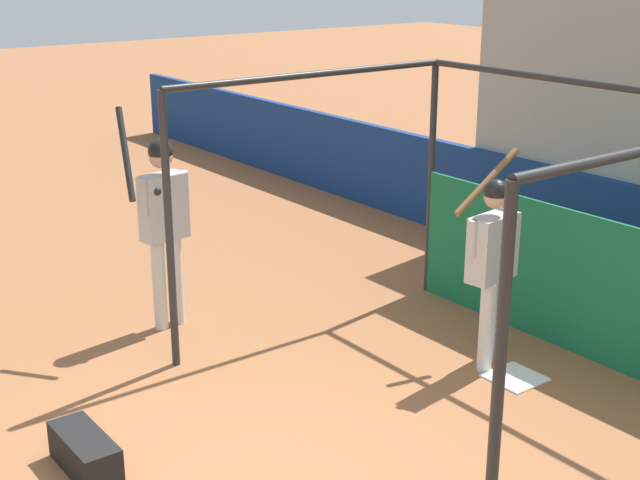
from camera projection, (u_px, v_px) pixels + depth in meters
name	position (u px, v px, depth m)	size (l,w,h in m)	color
batting_cage	(539.00, 248.00, 7.73)	(3.81, 3.15, 2.49)	#282828
home_plate	(515.00, 377.00, 7.74)	(0.44, 0.44, 0.02)	white
player_batter	(492.00, 255.00, 7.69)	(0.52, 0.90, 1.86)	silver
player_waiting	(163.00, 214.00, 8.47)	(0.57, 0.76, 2.19)	silver
equipment_bag	(85.00, 453.00, 6.33)	(0.70, 0.28, 0.28)	black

